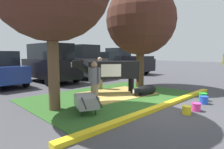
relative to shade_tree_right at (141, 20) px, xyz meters
name	(u,v)px	position (x,y,z in m)	size (l,w,h in m)	color
ground_plane	(157,108)	(-2.87, -2.96, -3.69)	(80.00, 80.00, 0.00)	#424247
grass_island	(111,96)	(-2.78, -0.56, -3.68)	(6.96, 4.71, 0.02)	#2D5B23
curb_yellow	(161,106)	(-2.78, -3.06, -3.63)	(8.16, 0.24, 0.12)	yellow
hay_bedding	(117,94)	(-2.33, -0.43, -3.66)	(3.20, 2.40, 0.04)	tan
shade_tree_right	(141,20)	(0.00, 0.00, 0.00)	(3.80, 3.80, 5.61)	#4C3823
cow_holstein	(111,70)	(-2.44, -0.17, -2.57)	(2.76, 2.14, 1.57)	black
calf_lying	(146,90)	(-1.55, -1.53, -3.45)	(1.33, 0.70, 0.48)	black
person_handler	(94,82)	(-4.30, -1.26, -2.82)	(0.34, 0.52, 1.61)	#9E7F5B
person_visitor_near	(100,72)	(-2.08, 1.03, -2.77)	(0.49, 0.34, 1.70)	#9E7F5B
wheelbarrow	(86,101)	(-5.02, -1.71, -3.30)	(1.03, 1.58, 0.63)	gray
bucket_yellow	(187,110)	(-2.84, -3.98, -3.54)	(0.29, 0.29, 0.27)	yellow
bucket_pink	(196,107)	(-2.27, -4.05, -3.55)	(0.30, 0.30, 0.27)	#EA3893
bucket_blue	(204,100)	(-1.17, -3.89, -3.53)	(0.32, 0.32, 0.29)	blue
bucket_green	(203,97)	(-0.70, -3.69, -3.52)	(0.32, 0.32, 0.31)	green
suv_black	(50,63)	(-2.73, 5.31, -2.42)	(2.28, 4.68, 2.52)	black
suv_dark_grey	(78,61)	(-0.15, 5.83, -2.42)	(2.28, 4.68, 2.52)	#3D3D42
sedan_silver	(106,64)	(2.58, 5.63, -2.70)	(2.17, 4.48, 2.02)	silver
pickup_truck_black	(125,62)	(5.14, 5.74, -2.57)	(2.40, 5.48, 2.42)	black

